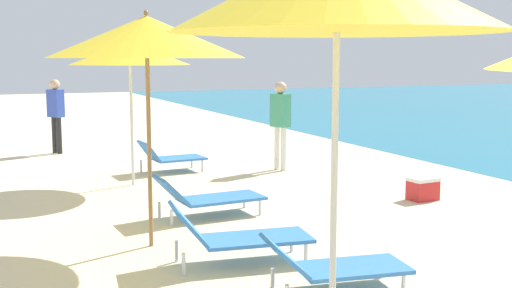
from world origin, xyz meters
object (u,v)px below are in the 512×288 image
Objects in this scene: umbrella_third at (147,37)px; umbrella_farthest at (130,54)px; lounger_second_shoreside at (333,265)px; cooler_box at (423,189)px; lounger_third_shoreside at (207,196)px; person_walking_near at (56,109)px; lounger_farthest_shoreside at (170,157)px; lounger_third_inland at (236,235)px; person_walking_far at (280,117)px.

umbrella_third is 3.72m from umbrella_farthest.
cooler_box is (3.23, 2.83, -0.08)m from lounger_second_shoreside.
person_walking_near is at bearing 96.43° from lounger_third_shoreside.
lounger_third_shoreside reaches higher than cooler_box.
cooler_box is (4.45, 0.73, -2.23)m from umbrella_third.
lounger_third_inland is at bearing -103.28° from lounger_farthest_shoreside.
umbrella_third is at bearing -99.30° from umbrella_farthest.
lounger_second_shoreside is 6.73m from lounger_farthest_shoreside.
lounger_farthest_shoreside is at bearing 126.88° from cooler_box.
umbrella_third is at bearing -112.95° from lounger_farthest_shoreside.
lounger_farthest_shoreside is 2.26m from person_walking_far.
person_walking_near is (-0.87, 8.97, 0.71)m from lounger_third_inland.
lounger_second_shoreside is 0.58× the size of umbrella_farthest.
umbrella_third is 1.08× the size of umbrella_farthest.
lounger_farthest_shoreside is 2.78× the size of cooler_box.
lounger_second_shoreside is 3.16× the size of cooler_box.
lounger_third_inland is at bearing 124.48° from lounger_second_shoreside.
lounger_second_shoreside reaches higher than cooler_box.
umbrella_third is at bearing 58.28° from person_walking_near.
umbrella_farthest is at bearing 142.58° from cooler_box.
umbrella_farthest reaches higher than person_walking_far.
lounger_third_inland is 9.04m from person_walking_near.
umbrella_third is at bearing 131.62° from lounger_third_inland.
lounger_farthest_shoreside is at bearing 95.86° from lounger_second_shoreside.
person_walking_near is 0.98× the size of person_walking_far.
umbrella_third is 2.42m from lounger_third_inland.
lounger_third_inland reaches higher than lounger_second_shoreside.
lounger_third_shoreside is at bearing 45.24° from umbrella_third.
umbrella_third is 1.57× the size of person_walking_far.
lounger_third_inland is (-0.37, -2.05, 0.03)m from lounger_third_shoreside.
umbrella_third is at bearing -170.69° from cooler_box.
person_walking_far is at bearing 105.31° from cooler_box.
lounger_second_shoreside is 0.85× the size of person_walking_near.
lounger_third_shoreside is 7.06m from person_walking_near.
lounger_third_inland is 5.69m from lounger_farthest_shoreside.
umbrella_farthest is (0.60, 3.67, -0.17)m from umbrella_third.
lounger_third_inland reaches higher than lounger_farthest_shoreside.
lounger_second_shoreside is 4.30m from cooler_box.
person_walking_far reaches higher than lounger_third_shoreside.
lounger_third_shoreside is at bearing 87.48° from lounger_third_inland.
umbrella_third reaches higher than umbrella_farthest.
umbrella_third reaches higher than person_walking_far.
umbrella_third is 1.75× the size of lounger_third_inland.
person_walking_near is (-0.19, 7.97, -1.38)m from umbrella_third.
umbrella_farthest is at bearing 95.89° from lounger_third_shoreside.
lounger_third_inland is (0.68, -1.00, -2.09)m from umbrella_third.
person_walking_near is (-1.40, 10.07, 0.77)m from lounger_second_shoreside.
person_walking_near reaches higher than cooler_box.
umbrella_third is 5.95× the size of cooler_box.
umbrella_farthest reaches higher than person_walking_near.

